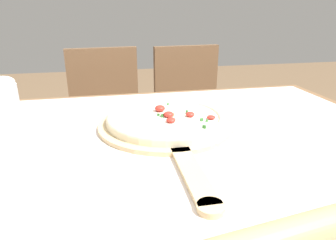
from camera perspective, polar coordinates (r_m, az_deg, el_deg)
The scene contains 8 objects.
dining_table at distance 0.83m, azimuth 3.69°, elevation -10.86°, with size 1.28×1.02×0.77m.
towel_cloth at distance 0.78m, azimuth 3.87°, elevation -4.11°, with size 1.20×0.94×0.00m.
pizza_peel at distance 0.85m, azimuth -0.09°, elevation -1.37°, with size 0.39×0.62×0.01m.
pizza at distance 0.86m, azimuth -0.37°, elevation 0.37°, with size 0.34×0.34×0.04m.
rolling_pin at distance 0.49m, azimuth 23.19°, elevation -19.22°, with size 0.40×0.09×0.05m.
chair_left at distance 1.68m, azimuth -11.47°, elevation 0.12°, with size 0.43×0.43×0.89m.
chair_right at distance 1.74m, azimuth 4.30°, elevation 1.20°, with size 0.43×0.43×0.89m.
flour_cup at distance 1.10m, azimuth -28.77°, elevation 4.22°, with size 0.08×0.08×0.12m.
Camera 1 is at (-0.19, -0.68, 1.09)m, focal length 32.00 mm.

